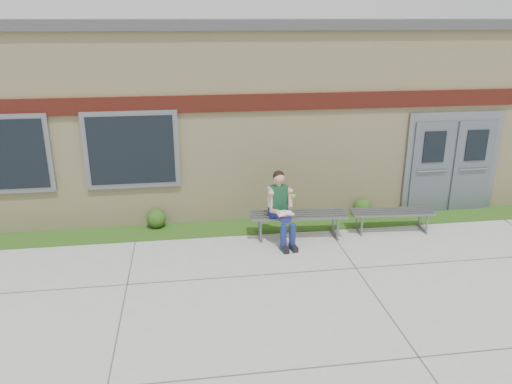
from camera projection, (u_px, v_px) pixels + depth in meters
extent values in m
plane|color=#9E9E99|center=(308.00, 287.00, 8.31)|extent=(80.00, 80.00, 0.00)
cube|color=#234813|center=(279.00, 225.00, 10.73)|extent=(16.00, 0.80, 0.02)
cube|color=beige|center=(256.00, 107.00, 13.25)|extent=(16.00, 6.00, 4.00)
cube|color=#3F3F42|center=(256.00, 23.00, 12.55)|extent=(16.20, 6.20, 0.20)
cube|color=maroon|center=(278.00, 102.00, 10.22)|extent=(16.00, 0.06, 0.35)
cube|color=slate|center=(1.00, 155.00, 9.76)|extent=(1.90, 0.08, 1.60)
cube|color=black|center=(1.00, 155.00, 9.72)|extent=(1.70, 0.04, 1.40)
cube|color=slate|center=(132.00, 150.00, 10.10)|extent=(1.90, 0.08, 1.60)
cube|color=black|center=(132.00, 150.00, 10.06)|extent=(1.70, 0.04, 1.40)
cube|color=slate|center=(451.00, 162.00, 11.24)|extent=(2.20, 0.08, 2.30)
cube|color=#4E575E|center=(431.00, 168.00, 11.15)|extent=(0.92, 0.06, 2.10)
cube|color=#4E575E|center=(472.00, 166.00, 11.29)|extent=(0.92, 0.06, 2.10)
cube|color=slate|center=(298.00, 214.00, 10.05)|extent=(1.97, 0.69, 0.04)
cube|color=slate|center=(260.00, 229.00, 10.03)|extent=(0.09, 0.54, 0.44)
cube|color=slate|center=(335.00, 224.00, 10.24)|extent=(0.09, 0.54, 0.44)
cube|color=slate|center=(392.00, 212.00, 10.34)|extent=(1.74, 0.60, 0.03)
cube|color=slate|center=(360.00, 224.00, 10.33)|extent=(0.08, 0.48, 0.39)
cube|color=slate|center=(422.00, 220.00, 10.51)|extent=(0.08, 0.48, 0.39)
cube|color=navy|center=(278.00, 212.00, 9.91)|extent=(0.38, 0.30, 0.16)
cube|color=#0F3826|center=(279.00, 197.00, 9.79)|extent=(0.36, 0.26, 0.47)
sphere|color=tan|center=(279.00, 177.00, 9.64)|extent=(0.25, 0.25, 0.22)
sphere|color=black|center=(279.00, 176.00, 9.65)|extent=(0.26, 0.26, 0.23)
cylinder|color=navy|center=(278.00, 216.00, 9.64)|extent=(0.22, 0.45, 0.15)
cylinder|color=navy|center=(287.00, 215.00, 9.69)|extent=(0.22, 0.45, 0.15)
cylinder|color=navy|center=(283.00, 238.00, 9.53)|extent=(0.12, 0.12, 0.51)
cylinder|color=navy|center=(292.00, 236.00, 9.59)|extent=(0.12, 0.12, 0.51)
cube|color=black|center=(284.00, 249.00, 9.54)|extent=(0.14, 0.28, 0.10)
cube|color=black|center=(293.00, 248.00, 9.59)|extent=(0.14, 0.28, 0.10)
cylinder|color=tan|center=(270.00, 196.00, 9.65)|extent=(0.13, 0.24, 0.27)
cylinder|color=tan|center=(289.00, 194.00, 9.76)|extent=(0.13, 0.24, 0.27)
cube|color=white|center=(285.00, 213.00, 9.52)|extent=(0.35, 0.27, 0.02)
cube|color=#D95166|center=(285.00, 214.00, 9.52)|extent=(0.35, 0.28, 0.01)
sphere|color=#5DC033|center=(293.00, 196.00, 9.64)|extent=(0.09, 0.09, 0.09)
sphere|color=#234813|center=(156.00, 218.00, 10.54)|extent=(0.40, 0.40, 0.40)
sphere|color=#234813|center=(362.00, 207.00, 11.16)|extent=(0.40, 0.40, 0.40)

